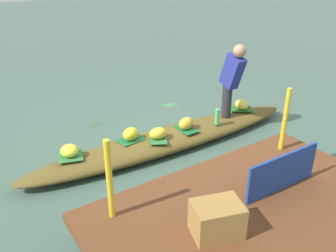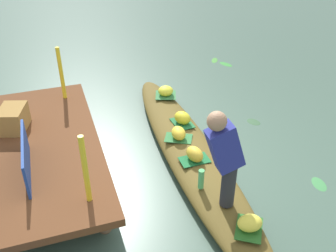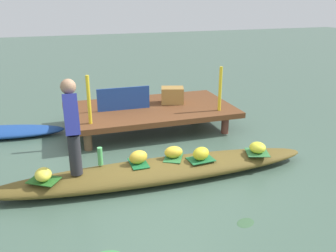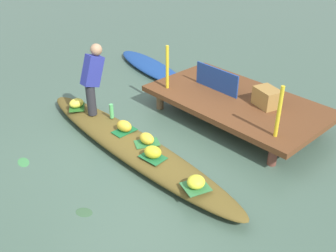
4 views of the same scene
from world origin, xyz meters
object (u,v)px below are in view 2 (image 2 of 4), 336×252
Objects in this scene: vendor_boat at (192,156)px; produce_crate at (13,119)px; banana_bunch_0 at (179,133)px; vendor_person at (225,155)px; water_bottle at (201,179)px; banana_bunch_3 at (195,154)px; market_banner at (26,157)px; banana_bunch_2 at (182,118)px; banana_bunch_4 at (166,91)px; banana_bunch_1 at (250,223)px.

produce_crate is (0.98, 2.22, 0.46)m from vendor_boat.
vendor_person reaches higher than banana_bunch_0.
produce_crate is at bearing 49.36° from water_bottle.
banana_bunch_3 is at bearing 166.74° from vendor_boat.
vendor_boat is 4.70× the size of market_banner.
banana_bunch_2 is 0.60× the size of produce_crate.
vendor_person is at bearing 173.80° from banana_bunch_2.
banana_bunch_4 is 2.32m from water_bottle.
banana_bunch_2 is at bearing -1.26° from banana_bunch_1.
banana_bunch_2 is at bearing -7.53° from vendor_boat.
banana_bunch_4 is 0.25× the size of market_banner.
water_bottle is 0.59× the size of produce_crate.
banana_bunch_1 is 3.39m from produce_crate.
vendor_person reaches higher than banana_bunch_3.
banana_bunch_4 is (3.05, -0.08, -0.00)m from banana_bunch_1.
vendor_person reaches higher than banana_bunch_4.
vendor_boat is 2.47m from produce_crate.
water_bottle is (0.34, 0.09, -0.57)m from vendor_person.
banana_bunch_0 is 0.53m from banana_bunch_3.
banana_bunch_1 is at bearing -162.72° from water_bottle.
water_bottle reaches higher than banana_bunch_4.
produce_crate is (2.08, 2.13, -0.37)m from vendor_person.
vendor_boat is 0.35m from banana_bunch_3.
produce_crate is (1.02, 0.14, -0.06)m from market_banner.
banana_bunch_2 is 1.42m from water_bottle.
vendor_person is at bearing 179.94° from banana_bunch_0.
market_banner is at bearing 55.12° from banana_bunch_1.
banana_bunch_4 is at bearing -76.86° from produce_crate.
banana_bunch_1 is (-1.80, -0.14, -0.00)m from banana_bunch_0.
vendor_boat is 18.07× the size of water_bottle.
water_bottle is (-0.51, 0.12, 0.03)m from banana_bunch_3.
produce_crate is at bearing 45.59° from vendor_person.
banana_bunch_3 reaches higher than banana_bunch_0.
banana_bunch_0 reaches higher than vendor_boat.
produce_crate is (2.50, 2.27, 0.25)m from banana_bunch_1.
banana_bunch_3 is at bearing -95.26° from market_banner.
banana_bunch_1 is 1.27m from banana_bunch_3.
banana_bunch_1 is (-1.52, -0.05, 0.21)m from vendor_boat.
water_bottle is (-1.39, 0.28, 0.03)m from banana_bunch_2.
banana_bunch_0 is at bearing -5.24° from water_bottle.
banana_bunch_2 is 2.29m from market_banner.
produce_crate is at bearing 42.21° from banana_bunch_1.
banana_bunch_3 is 0.53m from water_bottle.
banana_bunch_4 is at bearing -1.58° from banana_bunch_1.
vendor_boat is at bearing -88.08° from market_banner.
banana_bunch_0 is 1.08× the size of banana_bunch_4.
vendor_boat is at bearing 1.73° from banana_bunch_1.
banana_bunch_2 reaches higher than vendor_boat.
vendor_boat is 10.62× the size of produce_crate.
market_banner is 1.03m from produce_crate.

